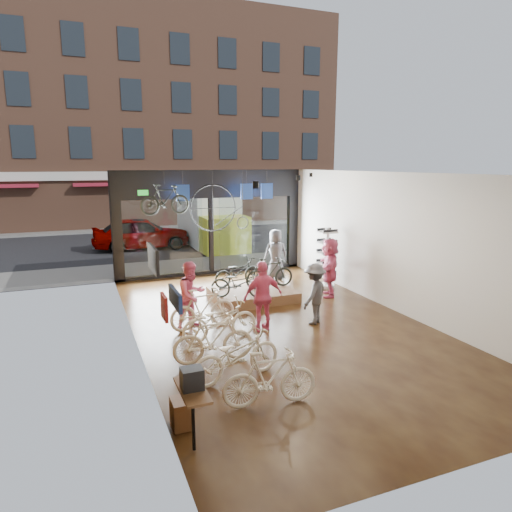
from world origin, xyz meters
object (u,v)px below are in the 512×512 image
floor_bike_5 (203,308)px  customer_2 (263,296)px  display_bike_mid (270,273)px  customer_3 (314,294)px  box_truck (213,222)px  customer_1 (192,295)px  floor_bike_4 (220,320)px  street_car (141,233)px  floor_bike_2 (236,355)px  display_platform (253,295)px  customer_4 (276,254)px  display_bike_right (238,272)px  sunglasses_rack (326,258)px  hung_bike (165,200)px  display_bike_left (239,283)px  floor_bike_3 (213,339)px  customer_5 (330,267)px  penny_farthing (223,209)px  floor_bike_1 (270,378)px

floor_bike_5 → customer_2: bearing=-123.9°
display_bike_mid → customer_3: size_ratio=0.99×
box_truck → floor_bike_5: size_ratio=3.68×
customer_1 → floor_bike_4: bearing=-97.0°
street_car → floor_bike_4: bearing=-179.7°
floor_bike_2 → floor_bike_5: size_ratio=1.08×
floor_bike_2 → display_platform: bearing=-36.0°
box_truck → customer_4: (0.34, -6.64, -0.36)m
display_bike_right → customer_1: 3.05m
display_bike_right → sunglasses_rack: 3.02m
floor_bike_2 → hung_bike: hung_bike is taller
box_truck → display_bike_left: 9.58m
display_bike_right → floor_bike_3: bearing=140.2°
customer_5 → penny_farthing: size_ratio=0.90×
floor_bike_3 → customer_5: customer_5 is taller
box_truck → hung_bike: bearing=-117.3°
display_bike_right → floor_bike_5: bearing=129.6°
floor_bike_3 → display_platform: bearing=-27.7°
box_truck → hung_bike: 7.83m
floor_bike_1 → hung_bike: bearing=8.9°
display_bike_left → floor_bike_2: bearing=-173.2°
floor_bike_5 → display_bike_mid: display_bike_mid is taller
floor_bike_1 → customer_5: 6.85m
floor_bike_4 → sunglasses_rack: bearing=-60.3°
display_bike_mid → customer_5: bearing=-107.2°
box_truck → customer_5: box_truck is taller
floor_bike_3 → customer_2: size_ratio=0.97×
floor_bike_4 → customer_5: 4.78m
floor_bike_5 → customer_1: bearing=45.7°
hung_bike → customer_5: bearing=-127.4°
customer_3 → street_car: bearing=-115.3°
floor_bike_4 → hung_bike: 5.24m
floor_bike_4 → display_bike_left: bearing=-34.8°
floor_bike_1 → penny_farthing: size_ratio=0.82×
floor_bike_4 → display_platform: bearing=-38.7°
floor_bike_5 → hung_bike: hung_bike is taller
box_truck → floor_bike_2: (-3.50, -13.42, -0.76)m
street_car → customer_2: (1.24, -12.19, 0.10)m
display_platform → display_bike_left: bearing=-134.9°
floor_bike_3 → customer_1: (0.09, 2.16, 0.34)m
floor_bike_2 → floor_bike_1: bearing=179.0°
customer_1 → sunglasses_rack: (5.01, 2.06, 0.15)m
floor_bike_1 → penny_farthing: (1.83, 8.31, 2.01)m
floor_bike_1 → display_bike_mid: (2.52, 5.84, 0.27)m
customer_3 → display_bike_left: bearing=-91.5°
display_bike_mid → customer_1: size_ratio=0.92×
customer_5 → hung_bike: size_ratio=1.14×
sunglasses_rack → hung_bike: (-4.92, 1.51, 1.94)m
customer_1 → display_bike_mid: bearing=3.3°
floor_bike_3 → customer_1: 2.19m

